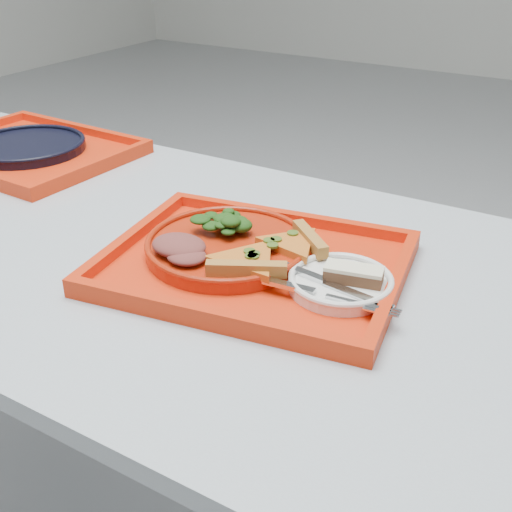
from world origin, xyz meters
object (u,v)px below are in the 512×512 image
navy_plate (27,147)px  dinner_plate (228,248)px  tray_main (254,267)px  dessert_bar (354,274)px  tray_far (28,153)px

navy_plate → dinner_plate: bearing=-15.3°
tray_main → dessert_bar: bearing=-6.3°
tray_main → tray_far: (-0.72, 0.19, 0.00)m
navy_plate → tray_far: bearing=-90.0°
dinner_plate → navy_plate: size_ratio=1.00×
dinner_plate → dessert_bar: 0.22m
tray_main → tray_far: 0.74m
dessert_bar → tray_far: bearing=155.6°
navy_plate → dessert_bar: bearing=-11.8°
tray_far → navy_plate: 0.01m
dinner_plate → navy_plate: dinner_plate is taller
tray_far → dessert_bar: (0.88, -0.18, 0.03)m
dinner_plate → dessert_bar: dessert_bar is taller
dessert_bar → dinner_plate: bearing=166.8°
tray_far → dinner_plate: dinner_plate is taller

